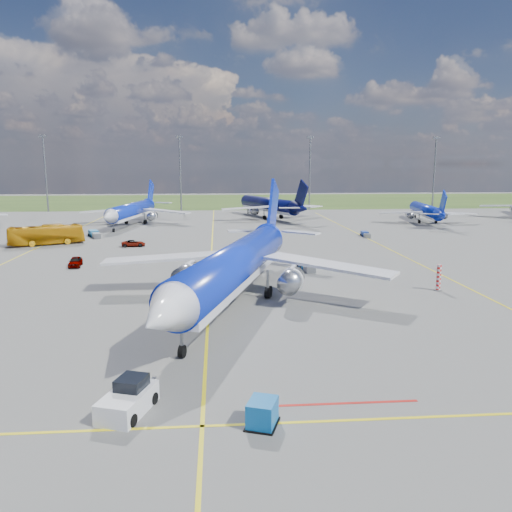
{
  "coord_description": "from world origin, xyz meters",
  "views": [
    {
      "loc": [
        0.98,
        -45.41,
        14.21
      ],
      "look_at": [
        5.3,
        9.62,
        4.0
      ],
      "focal_mm": 35.0,
      "sensor_mm": 36.0,
      "label": 1
    }
  ],
  "objects": [
    {
      "name": "baggage_tug_c",
      "position": [
        -23.24,
        54.43,
        0.57
      ],
      "size": [
        3.57,
        5.54,
        1.22
      ],
      "rotation": [
        0.0,
        0.0,
        0.43
      ],
      "color": "#196297",
      "rests_on": "ground"
    },
    {
      "name": "bg_jet_nnw",
      "position": [
        -18.97,
        73.6,
        0.0
      ],
      "size": [
        34.08,
        41.55,
        9.85
      ],
      "primitive_type": null,
      "rotation": [
        0.0,
        0.0,
        -0.15
      ],
      "color": "#0C25B2",
      "rests_on": "ground"
    },
    {
      "name": "ground",
      "position": [
        0.0,
        0.0,
        0.0
      ],
      "size": [
        400.0,
        400.0,
        0.0
      ],
      "primitive_type": "plane",
      "color": "#565653",
      "rests_on": "ground"
    },
    {
      "name": "warning_post",
      "position": [
        26.0,
        8.0,
        1.5
      ],
      "size": [
        0.5,
        0.5,
        3.0
      ],
      "primitive_type": "cylinder",
      "color": "red",
      "rests_on": "ground"
    },
    {
      "name": "apron_bus",
      "position": [
        -29.44,
        45.14,
        1.78
      ],
      "size": [
        12.92,
        7.81,
        3.56
      ],
      "primitive_type": "imported",
      "rotation": [
        0.0,
        0.0,
        1.98
      ],
      "color": "#C4830B",
      "rests_on": "ground"
    },
    {
      "name": "bg_jet_n",
      "position": [
        14.63,
        86.37,
        0.0
      ],
      "size": [
        42.19,
        47.66,
        10.36
      ],
      "primitive_type": null,
      "rotation": [
        0.0,
        0.0,
        3.5
      ],
      "color": "#060A39",
      "rests_on": "ground"
    },
    {
      "name": "taxiway_lines",
      "position": [
        0.17,
        27.7,
        0.01
      ],
      "size": [
        60.25,
        160.0,
        0.02
      ],
      "color": "yellow",
      "rests_on": "ground"
    },
    {
      "name": "floodlight_masts",
      "position": [
        10.0,
        110.0,
        12.56
      ],
      "size": [
        202.2,
        0.5,
        22.7
      ],
      "color": "slate",
      "rests_on": "ground"
    },
    {
      "name": "pushback_tug",
      "position": [
        -4.3,
        -17.97,
        0.78
      ],
      "size": [
        3.28,
        5.75,
        1.92
      ],
      "rotation": [
        0.0,
        0.0,
        -0.32
      ],
      "color": "silver",
      "rests_on": "ground"
    },
    {
      "name": "bg_jet_ne",
      "position": [
        52.34,
        73.62,
        0.0
      ],
      "size": [
        29.28,
        35.64,
        8.43
      ],
      "primitive_type": null,
      "rotation": [
        0.0,
        0.0,
        2.98
      ],
      "color": "#0C25B2",
      "rests_on": "ground"
    },
    {
      "name": "service_car_a",
      "position": [
        -18.98,
        25.13,
        0.69
      ],
      "size": [
        2.07,
        4.2,
        1.38
      ],
      "primitive_type": "imported",
      "rotation": [
        0.0,
        0.0,
        0.11
      ],
      "color": "#999999",
      "rests_on": "ground"
    },
    {
      "name": "service_car_c",
      "position": [
        9.15,
        44.87,
        0.75
      ],
      "size": [
        4.95,
        5.28,
        1.5
      ],
      "primitive_type": "imported",
      "rotation": [
        0.0,
        0.0,
        -0.71
      ],
      "color": "#999999",
      "rests_on": "ground"
    },
    {
      "name": "grass_strip",
      "position": [
        0.0,
        150.0,
        0.0
      ],
      "size": [
        400.0,
        80.0,
        0.01
      ],
      "primitive_type": "cube",
      "color": "#2D4719",
      "rests_on": "ground"
    },
    {
      "name": "baggage_tug_e",
      "position": [
        30.28,
        50.45,
        0.45
      ],
      "size": [
        1.49,
        4.39,
        0.97
      ],
      "rotation": [
        0.0,
        0.0,
        -0.08
      ],
      "color": "navy",
      "rests_on": "ground"
    },
    {
      "name": "service_car_b",
      "position": [
        -13.64,
        41.95,
        0.57
      ],
      "size": [
        4.3,
        2.43,
        1.13
      ],
      "primitive_type": "imported",
      "rotation": [
        0.0,
        0.0,
        1.71
      ],
      "color": "#999999",
      "rests_on": "ground"
    },
    {
      "name": "baggage_tug_w",
      "position": [
        13.01,
        20.44,
        0.52
      ],
      "size": [
        1.74,
        5.06,
        1.11
      ],
      "rotation": [
        0.0,
        0.0,
        0.09
      ],
      "color": "#174B8F",
      "rests_on": "ground"
    },
    {
      "name": "main_airliner",
      "position": [
        2.81,
        4.48,
        0.0
      ],
      "size": [
        46.65,
        53.69,
        11.88
      ],
      "primitive_type": null,
      "rotation": [
        0.0,
        0.0,
        -0.31
      ],
      "color": "#0C25B2",
      "rests_on": "ground"
    },
    {
      "name": "uld_container",
      "position": [
        3.31,
        -20.12,
        0.73
      ],
      "size": [
        1.98,
        2.2,
        1.45
      ],
      "primitive_type": "cube",
      "rotation": [
        0.0,
        0.0,
        -0.34
      ],
      "color": "#0B579F",
      "rests_on": "ground"
    }
  ]
}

